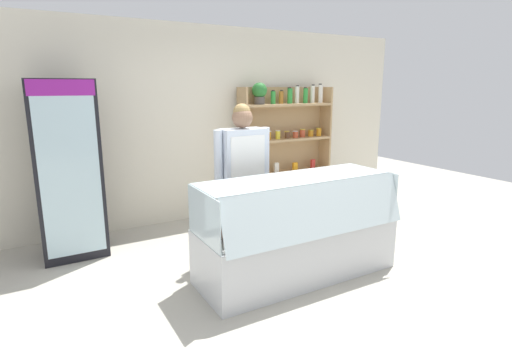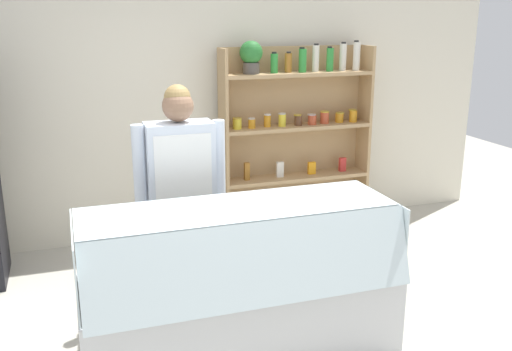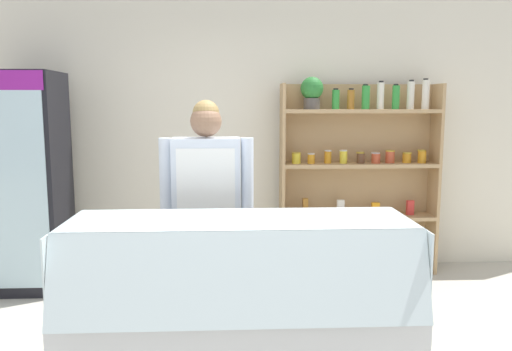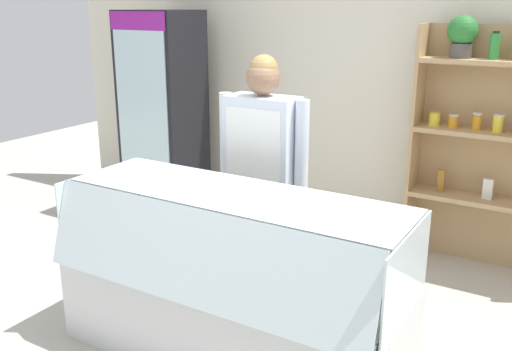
% 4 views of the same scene
% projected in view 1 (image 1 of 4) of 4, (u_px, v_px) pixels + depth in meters
% --- Properties ---
extents(ground_plane, '(12.00, 12.00, 0.00)m').
position_uv_depth(ground_plane, '(300.00, 273.00, 4.10)').
color(ground_plane, '#B7B2A3').
extents(back_wall, '(6.80, 0.10, 2.70)m').
position_uv_depth(back_wall, '(209.00, 124.00, 5.73)').
color(back_wall, silver).
rests_on(back_wall, ground).
extents(drinks_fridge, '(0.66, 0.59, 1.95)m').
position_uv_depth(drinks_fridge, '(68.00, 170.00, 4.38)').
color(drinks_fridge, black).
rests_on(drinks_fridge, ground).
extents(shelving_unit, '(1.54, 0.29, 1.93)m').
position_uv_depth(shelving_unit, '(283.00, 139.00, 6.13)').
color(shelving_unit, tan).
rests_on(shelving_unit, ground).
extents(deli_display_case, '(2.01, 0.80, 1.01)m').
position_uv_depth(deli_display_case, '(297.00, 246.00, 4.00)').
color(deli_display_case, silver).
rests_on(deli_display_case, ground).
extents(shop_clerk, '(0.67, 0.25, 1.70)m').
position_uv_depth(shop_clerk, '(243.00, 167.00, 4.36)').
color(shop_clerk, '#2D2D38').
rests_on(shop_clerk, ground).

